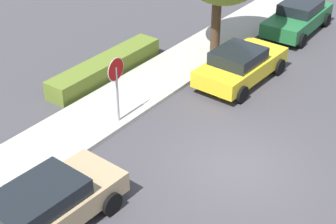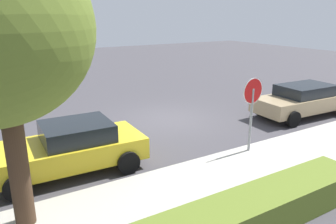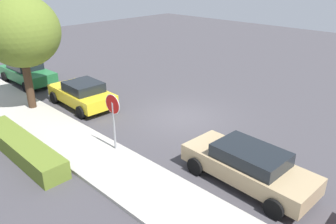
{
  "view_description": "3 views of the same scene",
  "coord_description": "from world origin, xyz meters",
  "px_view_note": "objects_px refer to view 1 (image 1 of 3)",
  "views": [
    {
      "loc": [
        -10.96,
        -5.59,
        9.34
      ],
      "look_at": [
        -0.57,
        2.12,
        1.39
      ],
      "focal_mm": 55.0,
      "sensor_mm": 36.0,
      "label": 1
    },
    {
      "loc": [
        6.7,
        11.09,
        4.22
      ],
      "look_at": [
        0.82,
        1.38,
        0.8
      ],
      "focal_mm": 35.0,
      "sensor_mm": 36.0,
      "label": 2
    },
    {
      "loc": [
        -9.73,
        11.07,
        6.65
      ],
      "look_at": [
        -1.11,
        2.15,
        1.27
      ],
      "focal_mm": 35.0,
      "sensor_mm": 36.0,
      "label": 3
    }
  ],
  "objects_px": {
    "parked_car_tan": "(41,209)",
    "parked_car_green": "(298,17)",
    "parked_car_yellow": "(241,65)",
    "stop_sign": "(116,80)"
  },
  "relations": [
    {
      "from": "parked_car_yellow",
      "to": "parked_car_green",
      "type": "xyz_separation_m",
      "value": [
        5.82,
        0.3,
        0.02
      ]
    },
    {
      "from": "stop_sign",
      "to": "parked_car_green",
      "type": "xyz_separation_m",
      "value": [
        10.85,
        -1.42,
        -0.94
      ]
    },
    {
      "from": "parked_car_tan",
      "to": "parked_car_green",
      "type": "bearing_deg",
      "value": 1.28
    },
    {
      "from": "parked_car_yellow",
      "to": "parked_car_green",
      "type": "bearing_deg",
      "value": 2.97
    },
    {
      "from": "stop_sign",
      "to": "parked_car_tan",
      "type": "relative_size",
      "value": 0.53
    },
    {
      "from": "stop_sign",
      "to": "parked_car_yellow",
      "type": "xyz_separation_m",
      "value": [
        5.04,
        -1.72,
        -0.96
      ]
    },
    {
      "from": "parked_car_tan",
      "to": "parked_car_yellow",
      "type": "bearing_deg",
      "value": 0.29
    },
    {
      "from": "parked_car_tan",
      "to": "stop_sign",
      "type": "bearing_deg",
      "value": 19.96
    },
    {
      "from": "stop_sign",
      "to": "parked_car_green",
      "type": "bearing_deg",
      "value": -7.45
    },
    {
      "from": "parked_car_yellow",
      "to": "parked_car_tan",
      "type": "bearing_deg",
      "value": -179.71
    }
  ]
}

